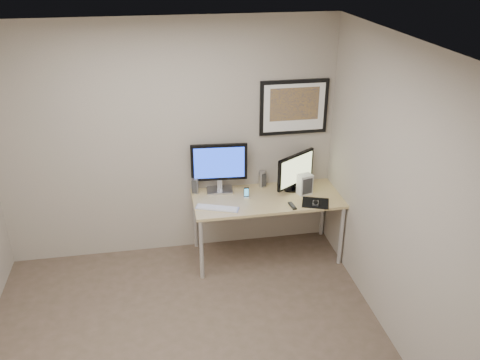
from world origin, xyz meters
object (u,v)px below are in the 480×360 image
Objects in this scene: desk at (267,203)px; monitor_tv at (296,171)px; framed_art at (294,107)px; monitor_large at (219,166)px; keyboard at (217,208)px; phone_dock at (246,193)px; speaker_left at (195,185)px; speaker_right at (262,179)px; fan_unit at (305,184)px.

monitor_tv is (0.34, 0.11, 0.30)m from desk.
framed_art is 0.70m from monitor_tv.
desk is 2.62× the size of monitor_large.
keyboard is (-0.57, -0.16, 0.07)m from desk.
phone_dock is (-0.22, 0.03, 0.13)m from desk.
speaker_left reaches higher than desk.
fan_unit is at bearing -53.13° from speaker_right.
desk is at bearing -5.47° from phone_dock.
monitor_large is at bearing 150.25° from fan_unit.
desk is at bearing -22.32° from monitor_large.
fan_unit reaches higher than speaker_left.
monitor_tv is 3.84× the size of phone_dock.
monitor_large is at bearing 143.19° from phone_dock.
monitor_large reaches higher than desk.
fan_unit is (0.42, -0.26, 0.02)m from speaker_right.
monitor_tv reaches higher than phone_dock.
speaker_left is 0.45m from keyboard.
monitor_large is at bearing 99.32° from keyboard.
keyboard is at bearing -44.62° from speaker_left.
fan_unit is (0.90, -0.22, -0.19)m from monitor_large.
framed_art reaches higher than monitor_tv.
framed_art is 1.57× the size of monitor_tv.
speaker_right is (-0.35, -0.06, -0.80)m from framed_art.
speaker_right is at bearing -170.83° from framed_art.
monitor_large is 0.84m from monitor_tv.
speaker_right is at bearing 22.86° from speaker_left.
phone_dock is 0.55× the size of fan_unit.
desk is 1.07m from framed_art.
monitor_tv is (0.82, -0.13, -0.08)m from monitor_large.
speaker_left is at bearing 161.22° from speaker_right.
desk is at bearing 2.50° from speaker_left.
phone_dock is (-0.57, -0.30, -0.83)m from framed_art.
framed_art is 1.68× the size of keyboard.
monitor_large is 3.32× the size of speaker_left.
keyboard is (0.19, -0.40, -0.08)m from speaker_left.
framed_art is at bearing 43.46° from desk.
monitor_large is 0.34m from speaker_left.
framed_art is 0.84m from fan_unit.
keyboard is (-0.57, -0.43, -0.08)m from speaker_right.
framed_art is at bearing 24.95° from speaker_left.
speaker_right is at bearing 132.39° from fan_unit.
keyboard is at bearing -97.53° from monitor_large.
monitor_tv is at bearing -4.68° from monitor_large.
monitor_tv is at bearing 18.56° from desk.
desk is 8.70× the size of speaker_left.
fan_unit is (0.08, -0.10, -0.12)m from monitor_tv.
keyboard is at bearing 174.14° from fan_unit.
speaker_left is (-0.75, 0.24, 0.16)m from desk.
desk is at bearing 164.89° from monitor_tv.
keyboard is at bearing -164.11° from speaker_right.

